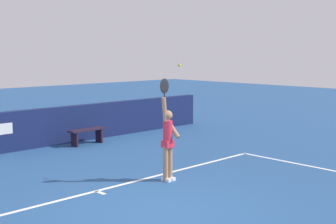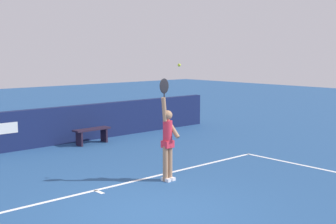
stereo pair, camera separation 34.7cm
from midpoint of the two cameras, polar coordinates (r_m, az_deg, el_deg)
ground_plane at (r=8.43m, az=-2.94°, el=-12.60°), size 60.00×60.00×0.00m
court_lines at (r=7.91m, az=0.75°, el=-13.95°), size 10.46×5.29×0.00m
tennis_player at (r=10.21m, az=-1.01°, el=-3.42°), size 0.43×0.41×2.34m
tennis_ball at (r=10.14m, az=0.43°, el=5.94°), size 0.07×0.07×0.07m
courtside_bench_far at (r=14.61m, az=-10.83°, el=-2.62°), size 1.26×0.41×0.50m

